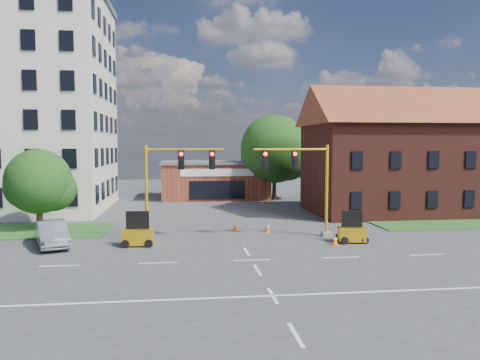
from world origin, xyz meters
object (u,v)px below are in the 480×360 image
(signal_mast_west, at_px, (172,180))
(trailer_east, at_px, (352,233))
(signal_mast_east, at_px, (303,179))
(pickup_white, at_px, (373,207))
(trailer_west, at_px, (138,235))

(signal_mast_west, height_order, trailer_east, signal_mast_west)
(signal_mast_east, distance_m, trailer_east, 4.77)
(signal_mast_west, height_order, pickup_white, signal_mast_west)
(signal_mast_east, bearing_deg, signal_mast_west, 180.00)
(trailer_east, bearing_deg, signal_mast_east, 150.29)
(signal_mast_east, relative_size, pickup_white, 1.10)
(signal_mast_east, relative_size, trailer_east, 3.22)
(trailer_west, bearing_deg, signal_mast_east, 12.55)
(pickup_white, bearing_deg, trailer_east, 156.09)
(trailer_west, relative_size, trailer_east, 1.06)
(trailer_west, bearing_deg, trailer_east, 1.56)
(trailer_east, distance_m, pickup_white, 11.71)
(signal_mast_west, xyz_separation_m, pickup_white, (17.00, 8.04, -3.14))
(signal_mast_west, distance_m, signal_mast_east, 8.71)
(trailer_west, xyz_separation_m, trailer_east, (13.42, -0.62, -0.04))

